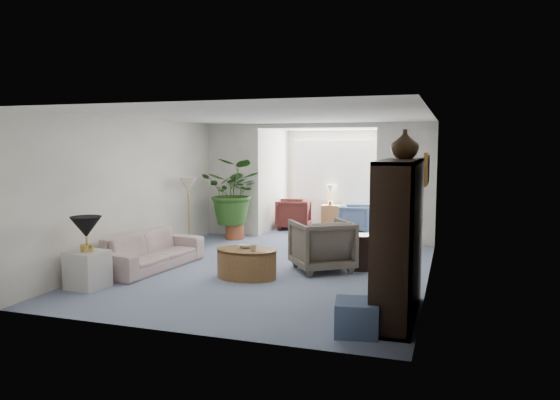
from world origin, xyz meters
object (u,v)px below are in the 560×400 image
(cabinet_urn, at_px, (405,144))
(coffee_bowl, at_px, (246,246))
(end_table, at_px, (88,270))
(sunroom_table, at_px, (330,215))
(sunroom_chair_blue, at_px, (355,218))
(sofa, at_px, (151,251))
(floor_lamp, at_px, (188,185))
(plant_pot, at_px, (235,232))
(framed_picture, at_px, (427,169))
(coffee_cup, at_px, (253,248))
(side_table_dark, at_px, (368,252))
(entertainment_cabinet, at_px, (399,239))
(ottoman, at_px, (356,317))
(sunroom_chair_maroon, at_px, (293,214))
(coffee_table, at_px, (247,264))
(wingback_chair, at_px, (322,245))
(table_lamp, at_px, (86,227))

(cabinet_urn, bearing_deg, coffee_bowl, 162.94)
(end_table, bearing_deg, sunroom_table, 73.47)
(cabinet_urn, distance_m, sunroom_chair_blue, 5.91)
(end_table, bearing_deg, cabinet_urn, 7.79)
(end_table, relative_size, coffee_bowl, 2.53)
(sofa, bearing_deg, end_table, 177.78)
(floor_lamp, distance_m, plant_pot, 1.61)
(sunroom_chair_blue, bearing_deg, framed_picture, -165.14)
(cabinet_urn, bearing_deg, coffee_cup, 166.22)
(sunroom_chair_blue, bearing_deg, coffee_cup, 164.38)
(plant_pot, bearing_deg, side_table_dark, -31.02)
(entertainment_cabinet, relative_size, plant_pot, 4.69)
(coffee_bowl, relative_size, plant_pot, 0.53)
(ottoman, bearing_deg, entertainment_cabinet, 63.88)
(sofa, distance_m, plant_pot, 2.97)
(sofa, distance_m, sunroom_chair_maroon, 4.79)
(sunroom_table, bearing_deg, coffee_table, -90.63)
(floor_lamp, relative_size, plant_pot, 0.90)
(coffee_cup, height_order, cabinet_urn, cabinet_urn)
(framed_picture, height_order, wingback_chair, framed_picture)
(framed_picture, bearing_deg, wingback_chair, 166.26)
(table_lamp, relative_size, plant_pot, 1.10)
(sofa, relative_size, coffee_cup, 19.61)
(end_table, height_order, coffee_table, end_table)
(cabinet_urn, bearing_deg, floor_lamp, 149.11)
(cabinet_urn, xyz_separation_m, sunroom_table, (-2.34, 6.17, -1.79))
(ottoman, bearing_deg, coffee_bowl, 136.48)
(floor_lamp, height_order, sunroom_chair_blue, floor_lamp)
(sunroom_table, bearing_deg, entertainment_cabinet, -70.71)
(sunroom_chair_maroon, bearing_deg, plant_pot, -33.44)
(ottoman, bearing_deg, sunroom_table, 104.95)
(floor_lamp, height_order, sunroom_chair_maroon, floor_lamp)
(framed_picture, bearing_deg, sunroom_chair_blue, 112.76)
(framed_picture, height_order, sofa, framed_picture)
(coffee_bowl, xyz_separation_m, sunroom_chair_maroon, (-0.64, 4.67, -0.11))
(table_lamp, bearing_deg, side_table_dark, 33.36)
(wingback_chair, relative_size, side_table_dark, 1.59)
(wingback_chair, xyz_separation_m, sunroom_chair_maroon, (-1.67, 3.93, -0.05))
(sofa, bearing_deg, entertainment_cabinet, -100.65)
(coffee_bowl, bearing_deg, cabinet_urn, -17.06)
(end_table, bearing_deg, coffee_table, 32.59)
(entertainment_cabinet, relative_size, ottoman, 4.08)
(coffee_bowl, xyz_separation_m, entertainment_cabinet, (2.45, -1.25, 0.46))
(coffee_cup, xyz_separation_m, cabinet_urn, (2.25, -0.55, 1.56))
(end_table, distance_m, wingback_chair, 3.60)
(sofa, height_order, table_lamp, table_lamp)
(plant_pot, bearing_deg, ottoman, -54.39)
(side_table_dark, relative_size, sunroom_chair_maroon, 0.72)
(coffee_cup, height_order, sunroom_chair_maroon, sunroom_chair_maroon)
(sunroom_chair_blue, xyz_separation_m, sunroom_table, (-0.75, 0.75, -0.06))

